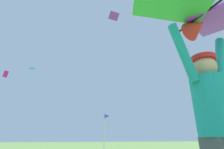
# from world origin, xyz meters

# --- Properties ---
(kite_flyer_person) EXTENTS (0.81, 0.37, 1.92)m
(kite_flyer_person) POSITION_xyz_m (-0.06, 0.20, 0.94)
(kite_flyer_person) COLOR #424751
(kite_flyer_person) RESTS_ON ground
(held_stunt_kite) EXTENTS (1.77, 0.99, 0.40)m
(held_stunt_kite) POSITION_xyz_m (-0.05, 0.13, 2.13)
(held_stunt_kite) COLOR black
(distant_kite_magenta_high_left) EXTENTS (1.02, 0.96, 1.28)m
(distant_kite_magenta_high_left) POSITION_xyz_m (-10.69, 32.90, 12.01)
(distant_kite_magenta_high_left) COLOR #DB2393
(distant_kite_purple_far_center) EXTENTS (1.18, 1.16, 0.42)m
(distant_kite_purple_far_center) POSITION_xyz_m (2.69, 10.84, 11.29)
(distant_kite_purple_far_center) COLOR purple
(distant_kite_teal_overhead_distant) EXTENTS (1.13, 1.13, 0.25)m
(distant_kite_teal_overhead_distant) POSITION_xyz_m (-5.96, 29.34, 12.38)
(distant_kite_teal_overhead_distant) COLOR #19B2AD
(marker_flag) EXTENTS (0.30, 0.24, 2.02)m
(marker_flag) POSITION_xyz_m (1.05, 7.32, 1.75)
(marker_flag) COLOR silver
(marker_flag) RESTS_ON ground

